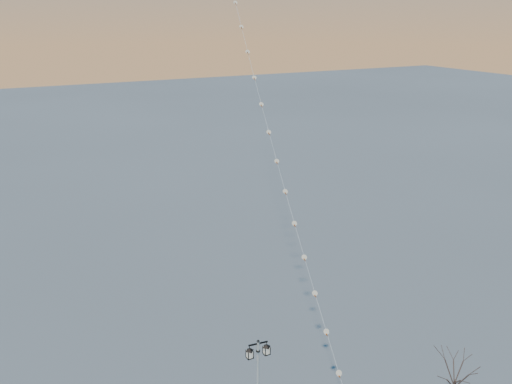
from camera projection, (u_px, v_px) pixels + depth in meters
street_lamp at (258, 380)px, 25.70m from camera, size 1.32×0.58×5.20m
bare_tree at (456, 371)px, 26.72m from camera, size 2.30×2.30×3.82m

